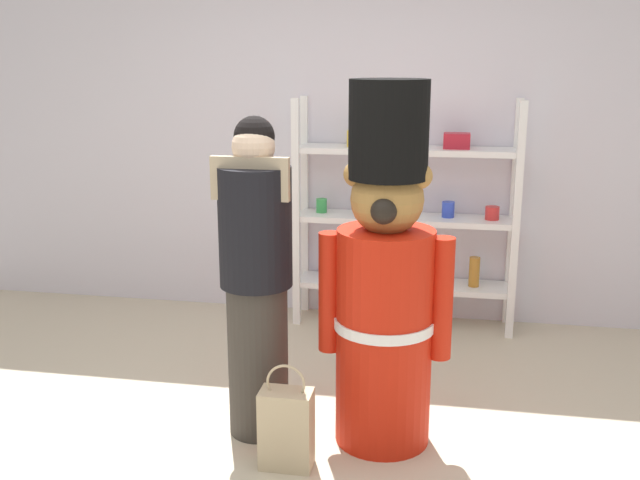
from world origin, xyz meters
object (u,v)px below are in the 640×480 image
Objects in this scene: teddy_bear_guard at (385,286)px; person_shopper at (256,277)px; shopping_bag at (286,428)px; merchandise_shelf at (405,216)px.

person_shopper is (-0.62, -0.03, 0.02)m from teddy_bear_guard.
person_shopper is at bearing 124.84° from shopping_bag.
teddy_bear_guard reaches higher than person_shopper.
person_shopper is 0.71m from shopping_bag.
person_shopper reaches higher than merchandise_shelf.
person_shopper is (-0.60, -1.67, 0.03)m from merchandise_shelf.
person_shopper reaches higher than shopping_bag.
teddy_bear_guard is at bearing -89.36° from merchandise_shelf.
merchandise_shelf is 3.12× the size of shopping_bag.
merchandise_shelf is at bearing 90.64° from teddy_bear_guard.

